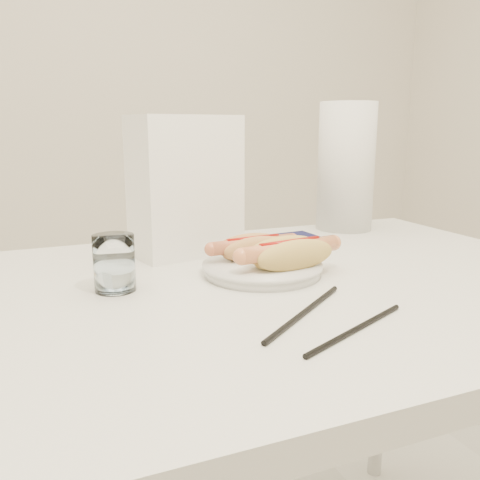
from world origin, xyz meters
name	(u,v)px	position (x,y,z in m)	size (l,w,h in m)	color
table	(259,317)	(0.00, 0.00, 0.69)	(1.20, 0.80, 0.75)	silver
plate	(262,270)	(0.02, 0.04, 0.76)	(0.20, 0.20, 0.02)	silver
hotdog_left	(253,248)	(0.03, 0.08, 0.79)	(0.17, 0.08, 0.05)	tan
hotdog_right	(290,254)	(0.06, 0.01, 0.79)	(0.19, 0.09, 0.05)	#D5AE53
water_glass	(114,263)	(-0.22, 0.05, 0.79)	(0.06, 0.06, 0.09)	white
chopstick_near	(356,329)	(0.03, -0.23, 0.75)	(0.01, 0.01, 0.22)	black
chopstick_far	(304,312)	(0.00, -0.16, 0.75)	(0.01, 0.01, 0.24)	black
napkin_box	(185,186)	(-0.05, 0.24, 0.89)	(0.20, 0.11, 0.27)	white
navy_napkin	(294,240)	(0.20, 0.25, 0.75)	(0.13, 0.13, 0.01)	#13143D
paper_towel_roll	(346,167)	(0.39, 0.33, 0.90)	(0.14, 0.14, 0.31)	silver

